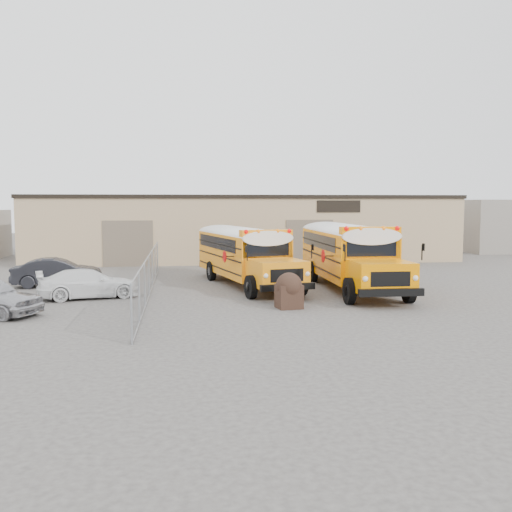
{
  "coord_description": "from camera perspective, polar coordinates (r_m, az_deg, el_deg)",
  "views": [
    {
      "loc": [
        -4.52,
        -22.57,
        4.1
      ],
      "look_at": [
        -1.03,
        4.23,
        1.6
      ],
      "focal_mm": 40.0,
      "sensor_mm": 36.0,
      "label": 1
    }
  ],
  "objects": [
    {
      "name": "school_bus_left",
      "position": [
        34.48,
        -4.42,
        1.29
      ],
      "size": [
        4.59,
        10.36,
        2.95
      ],
      "color": "orange",
      "rests_on": "ground"
    },
    {
      "name": "car_dark",
      "position": [
        29.83,
        -19.25,
        -1.55
      ],
      "size": [
        4.39,
        1.89,
        1.4
      ],
      "primitive_type": "imported",
      "rotation": [
        0.0,
        0.0,
        1.67
      ],
      "color": "black",
      "rests_on": "ground"
    },
    {
      "name": "school_bus_right",
      "position": [
        34.24,
        6.24,
        1.44
      ],
      "size": [
        3.27,
        10.77,
        3.15
      ],
      "color": "orange",
      "rests_on": "ground"
    },
    {
      "name": "warehouse",
      "position": [
        42.84,
        -1.35,
        2.97
      ],
      "size": [
        30.2,
        10.2,
        4.67
      ],
      "color": "tan",
      "rests_on": "ground"
    },
    {
      "name": "distant_building_right",
      "position": [
        54.64,
        24.09,
        2.83
      ],
      "size": [
        10.0,
        8.0,
        4.4
      ],
      "primitive_type": "cube",
      "color": "gray",
      "rests_on": "ground"
    },
    {
      "name": "ground",
      "position": [
        23.38,
        3.86,
        -4.83
      ],
      "size": [
        120.0,
        120.0,
        0.0
      ],
      "primitive_type": "plane",
      "color": "#433F3D",
      "rests_on": "ground"
    },
    {
      "name": "chainlink_fence",
      "position": [
        25.81,
        -10.65,
        -1.92
      ],
      "size": [
        0.07,
        18.07,
        1.81
      ],
      "color": "gray",
      "rests_on": "ground"
    },
    {
      "name": "car_white",
      "position": [
        25.77,
        -16.34,
        -2.67
      ],
      "size": [
        4.63,
        2.78,
        1.26
      ],
      "primitive_type": "imported",
      "rotation": [
        0.0,
        0.0,
        1.82
      ],
      "color": "white",
      "rests_on": "ground"
    },
    {
      "name": "tarp_bundle",
      "position": [
        22.36,
        3.32,
        -3.41
      ],
      "size": [
        1.06,
        1.04,
        1.41
      ],
      "color": "black",
      "rests_on": "ground"
    }
  ]
}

